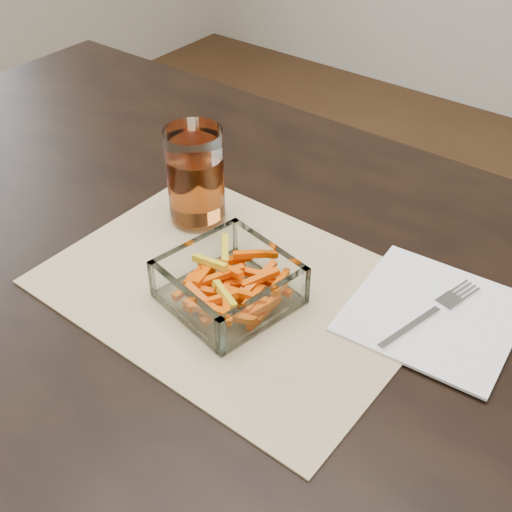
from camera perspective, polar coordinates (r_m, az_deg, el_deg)
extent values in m
cube|color=black|center=(0.82, -1.68, -3.16)|extent=(1.60, 0.90, 0.03)
cylinder|color=black|center=(1.67, -12.83, 4.14)|extent=(0.06, 0.06, 0.72)
cube|color=tan|center=(0.80, -1.90, -2.77)|extent=(0.45, 0.34, 0.00)
cube|color=white|center=(0.78, -2.38, -3.62)|extent=(0.16, 0.16, 0.01)
cube|color=white|center=(0.79, 1.13, -0.38)|extent=(0.14, 0.03, 0.05)
cube|color=white|center=(0.73, -6.28, -4.52)|extent=(0.14, 0.03, 0.05)
cube|color=white|center=(0.80, -5.32, -0.12)|extent=(0.03, 0.14, 0.05)
cube|color=white|center=(0.73, 0.78, -4.86)|extent=(0.03, 0.14, 0.05)
cylinder|color=white|center=(0.88, -5.40, 7.06)|extent=(0.08, 0.08, 0.14)
cylinder|color=#A14517|center=(0.89, -5.34, 6.22)|extent=(0.07, 0.07, 0.09)
cube|color=white|center=(0.79, 15.49, -4.94)|extent=(0.20, 0.20, 0.00)
cube|color=silver|center=(0.76, 13.49, -6.20)|extent=(0.03, 0.10, 0.00)
cube|color=silver|center=(0.80, 16.81, -3.82)|extent=(0.03, 0.03, 0.00)
cube|color=silver|center=(0.83, 17.61, -2.57)|extent=(0.01, 0.03, 0.00)
cube|color=silver|center=(0.82, 17.94, -2.78)|extent=(0.01, 0.03, 0.00)
cube|color=silver|center=(0.82, 18.28, -3.00)|extent=(0.01, 0.03, 0.00)
cube|color=silver|center=(0.82, 18.61, -3.21)|extent=(0.01, 0.03, 0.00)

